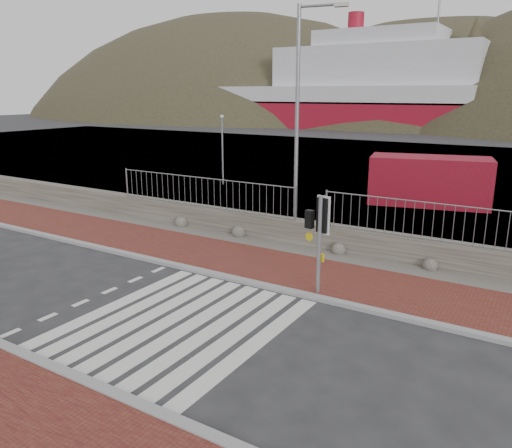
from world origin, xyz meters
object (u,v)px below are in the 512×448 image
Objects in this scene: traffic_signal_far at (319,223)px; streetlight at (301,112)px; ferry at (337,92)px; shipping_container at (429,181)px.

streetlight reaches higher than traffic_signal_far.
ferry is 17.97× the size of traffic_signal_far.
ferry is 8.86× the size of shipping_container.
shipping_container is at bearing -62.61° from ferry.
streetlight is at bearing -68.37° from ferry.
traffic_signal_far is at bearing -102.12° from shipping_container.
streetlight is (23.70, -59.77, -0.66)m from ferry.
ferry is 69.95m from traffic_signal_far.
ferry reaches higher than traffic_signal_far.
traffic_signal_far is 0.49× the size of shipping_container.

